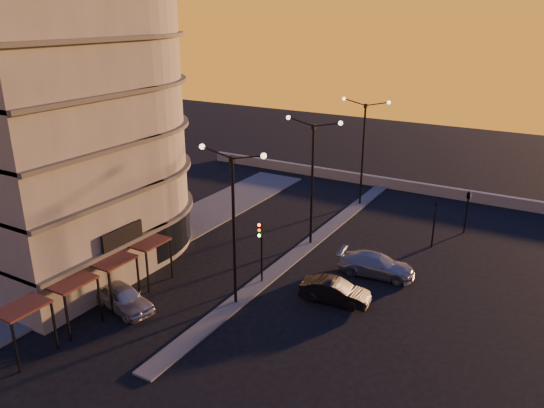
{
  "coord_description": "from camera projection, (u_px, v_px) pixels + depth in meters",
  "views": [
    {
      "loc": [
        15.86,
        -22.83,
        16.39
      ],
      "look_at": [
        -1.06,
        6.09,
        4.22
      ],
      "focal_mm": 35.0,
      "sensor_mm": 36.0,
      "label": 1
    }
  ],
  "objects": [
    {
      "name": "ground",
      "position": [
        236.0,
        303.0,
        31.64
      ],
      "size": [
        120.0,
        120.0,
        0.0
      ],
      "primitive_type": "plane",
      "color": "black",
      "rests_on": "ground"
    },
    {
      "name": "sidewalk_west",
      "position": [
        150.0,
        242.0,
        39.85
      ],
      "size": [
        5.0,
        40.0,
        0.12
      ],
      "primitive_type": "cube",
      "color": "#4A4A48",
      "rests_on": "ground"
    },
    {
      "name": "median",
      "position": [
        310.0,
        243.0,
        39.73
      ],
      "size": [
        1.2,
        36.0,
        0.12
      ],
      "primitive_type": "cube",
      "color": "#4A4A48",
      "rests_on": "ground"
    },
    {
      "name": "parapet",
      "position": [
        402.0,
        185.0,
        51.61
      ],
      "size": [
        44.0,
        0.5,
        1.0
      ],
      "primitive_type": "cube",
      "color": "slate",
      "rests_on": "ground"
    },
    {
      "name": "building",
      "position": [
        52.0,
        86.0,
        34.24
      ],
      "size": [
        14.35,
        17.08,
        25.0
      ],
      "color": "#656159",
      "rests_on": "ground"
    },
    {
      "name": "streetlamp_near",
      "position": [
        234.0,
        216.0,
        29.73
      ],
      "size": [
        4.32,
        0.32,
        9.51
      ],
      "color": "black",
      "rests_on": "ground"
    },
    {
      "name": "streetlamp_mid",
      "position": [
        312.0,
        172.0,
        37.84
      ],
      "size": [
        4.32,
        0.32,
        9.51
      ],
      "color": "black",
      "rests_on": "ground"
    },
    {
      "name": "streetlamp_far",
      "position": [
        363.0,
        144.0,
        45.96
      ],
      "size": [
        4.32,
        0.32,
        9.51
      ],
      "color": "black",
      "rests_on": "ground"
    },
    {
      "name": "traffic_light_main",
      "position": [
        261.0,
        242.0,
        32.98
      ],
      "size": [
        0.28,
        0.44,
        4.25
      ],
      "color": "black",
      "rests_on": "ground"
    },
    {
      "name": "signal_east_a",
      "position": [
        434.0,
        223.0,
        38.54
      ],
      "size": [
        0.13,
        0.16,
        3.6
      ],
      "color": "black",
      "rests_on": "ground"
    },
    {
      "name": "signal_east_b",
      "position": [
        469.0,
        196.0,
        40.68
      ],
      "size": [
        0.42,
        1.99,
        3.6
      ],
      "color": "black",
      "rests_on": "ground"
    },
    {
      "name": "car_hatchback",
      "position": [
        123.0,
        298.0,
        30.82
      ],
      "size": [
        4.64,
        2.6,
        1.49
      ],
      "primitive_type": "imported",
      "rotation": [
        0.0,
        0.0,
        1.37
      ],
      "color": "#9C9EA3",
      "rests_on": "ground"
    },
    {
      "name": "car_sedan",
      "position": [
        335.0,
        291.0,
        31.61
      ],
      "size": [
        4.33,
        1.89,
        1.38
      ],
      "primitive_type": "imported",
      "rotation": [
        0.0,
        0.0,
        1.68
      ],
      "color": "black",
      "rests_on": "ground"
    },
    {
      "name": "car_wagon",
      "position": [
        376.0,
        265.0,
        34.85
      ],
      "size": [
        5.22,
        2.59,
        1.46
      ],
      "primitive_type": "imported",
      "rotation": [
        0.0,
        0.0,
        1.68
      ],
      "color": "gray",
      "rests_on": "ground"
    }
  ]
}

